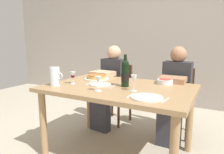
{
  "coord_description": "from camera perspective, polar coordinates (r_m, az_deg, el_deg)",
  "views": [
    {
      "loc": [
        0.92,
        -1.84,
        1.22
      ],
      "look_at": [
        -0.05,
        -0.05,
        0.86
      ],
      "focal_mm": 32.4,
      "sensor_mm": 36.0,
      "label": 1
    }
  ],
  "objects": [
    {
      "name": "diner_left",
      "position": [
        2.9,
        -0.71,
        -1.99
      ],
      "size": [
        0.37,
        0.53,
        1.16
      ],
      "rotation": [
        0.0,
        0.0,
        3.04
      ],
      "color": "#2D2D33",
      "rests_on": "ground"
    },
    {
      "name": "water_pitcher",
      "position": [
        2.2,
        -15.81,
        -0.12
      ],
      "size": [
        0.16,
        0.11,
        0.2
      ],
      "color": "silver",
      "rests_on": "dining_table"
    },
    {
      "name": "dinner_plate_right_setting",
      "position": [
        1.69,
        9.83,
        -5.7
      ],
      "size": [
        0.26,
        0.26,
        0.01
      ],
      "primitive_type": "cylinder",
      "color": "white",
      "rests_on": "dining_table"
    },
    {
      "name": "dinner_plate_left_setting",
      "position": [
        2.16,
        -3.29,
        -2.12
      ],
      "size": [
        0.23,
        0.23,
        0.01
      ],
      "primitive_type": "cylinder",
      "color": "silver",
      "rests_on": "dining_table"
    },
    {
      "name": "dining_table",
      "position": [
        2.13,
        1.8,
        -5.02
      ],
      "size": [
        1.5,
        1.0,
        0.76
      ],
      "color": "#9E7A51",
      "rests_on": "ground"
    },
    {
      "name": "wine_glass_right_diner",
      "position": [
        1.88,
        -3.93,
        -1.0
      ],
      "size": [
        0.06,
        0.06,
        0.14
      ],
      "color": "silver",
      "rests_on": "dining_table"
    },
    {
      "name": "chair_left",
      "position": [
        3.12,
        1.72,
        -3.38
      ],
      "size": [
        0.44,
        0.44,
        0.87
      ],
      "rotation": [
        0.0,
        0.0,
        3.04
      ],
      "color": "brown",
      "rests_on": "ground"
    },
    {
      "name": "wine_glass_centre",
      "position": [
        2.24,
        -11.0,
        0.48
      ],
      "size": [
        0.07,
        0.07,
        0.14
      ],
      "color": "silver",
      "rests_on": "dining_table"
    },
    {
      "name": "knife_right_setting",
      "position": [
        1.65,
        14.79,
        -6.39
      ],
      "size": [
        0.02,
        0.18,
        0.0
      ],
      "primitive_type": "cube",
      "rotation": [
        0.0,
        0.0,
        1.49
      ],
      "color": "silver",
      "rests_on": "dining_table"
    },
    {
      "name": "salad_bowl",
      "position": [
        2.27,
        14.69,
        -1.18
      ],
      "size": [
        0.17,
        0.17,
        0.06
      ],
      "color": "silver",
      "rests_on": "dining_table"
    },
    {
      "name": "ground_plane",
      "position": [
        2.39,
        1.71,
        -20.67
      ],
      "size": [
        8.0,
        8.0,
        0.0
      ],
      "primitive_type": "plane",
      "color": "#B2A893"
    },
    {
      "name": "knife_left_setting",
      "position": [
        2.09,
        0.22,
        -2.64
      ],
      "size": [
        0.02,
        0.18,
        0.0
      ],
      "primitive_type": "cube",
      "rotation": [
        0.0,
        0.0,
        1.63
      ],
      "color": "silver",
      "rests_on": "dining_table"
    },
    {
      "name": "back_wall",
      "position": [
        4.09,
        15.76,
        12.2
      ],
      "size": [
        8.0,
        0.1,
        2.8
      ],
      "primitive_type": "cube",
      "color": "#A3998E",
      "rests_on": "ground"
    },
    {
      "name": "baked_tart",
      "position": [
        2.5,
        -4.38,
        0.05
      ],
      "size": [
        0.3,
        0.3,
        0.06
      ],
      "color": "silver",
      "rests_on": "dining_table"
    },
    {
      "name": "spoon_right_setting",
      "position": [
        1.74,
        5.13,
        -5.23
      ],
      "size": [
        0.02,
        0.16,
        0.0
      ],
      "primitive_type": "cube",
      "rotation": [
        0.0,
        0.0,
        1.6
      ],
      "color": "silver",
      "rests_on": "dining_table"
    },
    {
      "name": "diner_right",
      "position": [
        2.6,
        17.27,
        -3.85
      ],
      "size": [
        0.34,
        0.5,
        1.16
      ],
      "rotation": [
        0.0,
        0.0,
        3.14
      ],
      "color": "#2D2D33",
      "rests_on": "ground"
    },
    {
      "name": "wine_bottle",
      "position": [
        2.06,
        3.74,
        1.05
      ],
      "size": [
        0.08,
        0.08,
        0.33
      ],
      "color": "black",
      "rests_on": "dining_table"
    },
    {
      "name": "wine_glass_left_diner",
      "position": [
        1.89,
        6.2,
        -0.7
      ],
      "size": [
        0.06,
        0.06,
        0.15
      ],
      "color": "silver",
      "rests_on": "dining_table"
    },
    {
      "name": "chair_right",
      "position": [
        2.85,
        18.1,
        -5.15
      ],
      "size": [
        0.4,
        0.4,
        0.87
      ],
      "rotation": [
        0.0,
        0.0,
        3.14
      ],
      "color": "brown",
      "rests_on": "ground"
    },
    {
      "name": "fork_left_setting",
      "position": [
        2.24,
        -6.56,
        -1.82
      ],
      "size": [
        0.03,
        0.16,
        0.0
      ],
      "primitive_type": "cube",
      "rotation": [
        0.0,
        0.0,
        1.66
      ],
      "color": "silver",
      "rests_on": "dining_table"
    }
  ]
}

